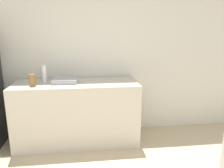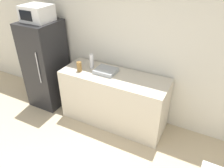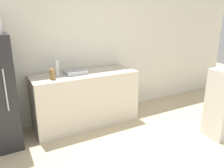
# 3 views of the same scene
# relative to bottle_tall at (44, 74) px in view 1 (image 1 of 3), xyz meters

# --- Properties ---
(wall_back) EXTENTS (8.00, 0.06, 2.60)m
(wall_back) POSITION_rel_bottle_tall_xyz_m (0.41, 0.33, 0.24)
(wall_back) COLOR silver
(wall_back) RESTS_ON ground_plane
(counter) EXTENTS (1.79, 0.66, 0.93)m
(counter) POSITION_rel_bottle_tall_xyz_m (0.45, -0.06, -0.59)
(counter) COLOR beige
(counter) RESTS_ON ground_plane
(sink_basin) EXTENTS (0.35, 0.30, 0.06)m
(sink_basin) POSITION_rel_bottle_tall_xyz_m (0.29, -0.03, -0.10)
(sink_basin) COLOR #9EA3A8
(sink_basin) RESTS_ON counter
(bottle_tall) EXTENTS (0.07, 0.07, 0.25)m
(bottle_tall) POSITION_rel_bottle_tall_xyz_m (0.00, 0.00, 0.00)
(bottle_tall) COLOR silver
(bottle_tall) RESTS_ON counter
(bottle_short) EXTENTS (0.08, 0.08, 0.16)m
(bottle_short) POSITION_rel_bottle_tall_xyz_m (-0.13, -0.19, -0.05)
(bottle_short) COLOR olive
(bottle_short) RESTS_ON counter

